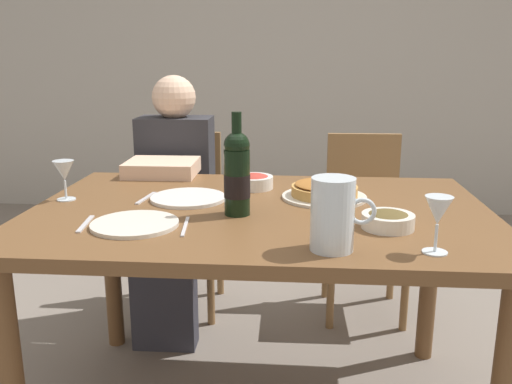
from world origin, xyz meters
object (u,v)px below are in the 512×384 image
Objects in this scene: salad_bowl at (254,181)px; chair_left at (183,209)px; dinner_plate_left_setting at (188,198)px; diner_left at (172,198)px; baked_tart at (324,191)px; chair_right at (364,212)px; wine_bottle at (237,173)px; dining_table at (260,235)px; water_pitcher at (333,219)px; wine_glass_right_diner at (64,172)px; dinner_plate_right_setting at (135,224)px; olive_bowl at (388,220)px; wine_glass_left_diner at (438,213)px.

salad_bowl is 0.79m from chair_left.
chair_left reaches higher than dinner_plate_left_setting.
diner_left reaches higher than salad_bowl.
baked_tart is 0.29m from salad_bowl.
wine_bottle is at bearing 60.79° from chair_right.
dining_table is 0.29m from baked_tart.
water_pitcher is 0.99m from wine_glass_right_diner.
dinner_plate_left_setting is 0.22× the size of diner_left.
water_pitcher is 1.38× the size of wine_glass_right_diner.
wine_bottle is at bearing -93.60° from salad_bowl.
salad_bowl is (-0.26, 0.65, -0.06)m from water_pitcher.
dinner_plate_right_setting is (-0.10, -0.31, 0.00)m from dinner_plate_left_setting.
chair_left is (-0.84, 1.06, -0.29)m from olive_bowl.
wine_glass_left_diner reaches higher than chair_right.
dinner_plate_left_setting is (-0.21, -0.18, -0.02)m from salad_bowl.
wine_glass_right_diner is 0.12× the size of diner_left.
baked_tart is at bearing 32.54° from dinner_plate_right_setting.
olive_bowl is (0.45, -0.11, -0.11)m from wine_bottle.
wine_glass_left_diner is 0.87m from dinner_plate_left_setting.
diner_left is at bearing 89.86° from chair_left.
water_pitcher is at bearing 117.15° from chair_left.
dining_table is 7.88× the size of water_pitcher.
dinner_plate_right_setting is at bearing 164.73° from water_pitcher.
chair_right reaches higher than dinner_plate_right_setting.
salad_bowl is 0.99× the size of wine_glass_left_diner.
salad_bowl is at bearing 123.02° from chair_left.
wine_glass_left_diner is at bearing -10.76° from dinner_plate_right_setting.
diner_left reaches higher than dining_table.
dinner_plate_left_setting is at bearing 72.57° from dinner_plate_right_setting.
dinner_plate_left_setting is (0.42, 0.04, -0.09)m from wine_glass_right_diner.
salad_bowl is 0.83m from wine_glass_left_diner.
water_pitcher is 0.74× the size of dinner_plate_right_setting.
chair_right is (1.13, 0.84, -0.36)m from wine_glass_right_diner.
diner_left reaches higher than wine_bottle.
wine_glass_right_diner is at bearing 35.52° from chair_right.
baked_tart reaches higher than dinner_plate_right_setting.
diner_left is 1.33× the size of chair_right.
wine_glass_right_diner reaches higher than olive_bowl.
salad_bowl is at bearing 50.34° from chair_right.
dinner_plate_left_setting is 1.10m from chair_right.
dinner_plate_left_setting is 0.32m from dinner_plate_right_setting.
baked_tart reaches higher than dining_table.
olive_bowl is at bearing -12.34° from wine_glass_right_diner.
diner_left reaches higher than water_pitcher.
olive_bowl is at bearing 114.55° from wine_glass_left_diner.
salad_bowl is 0.58m from dinner_plate_right_setting.
diner_left is at bearing 132.16° from wine_glass_left_diner.
wine_glass_right_diner is (-1.06, 0.23, 0.07)m from olive_bowl.
olive_bowl is 1.09m from wine_glass_right_diner.
wine_glass_right_diner reaches higher than salad_bowl.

